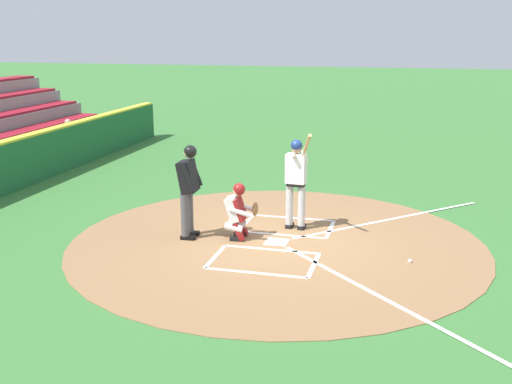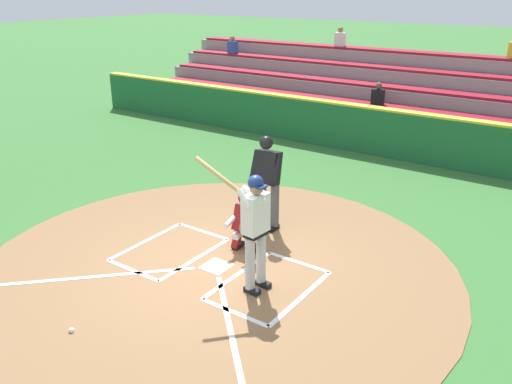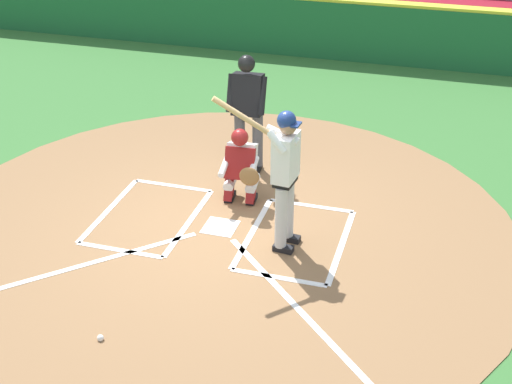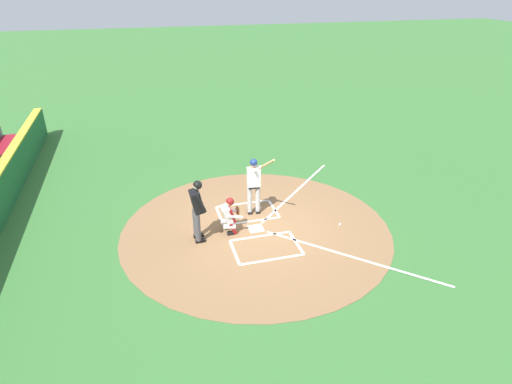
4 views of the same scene
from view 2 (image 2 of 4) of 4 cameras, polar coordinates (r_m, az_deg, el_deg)
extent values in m
plane|color=#387033|center=(8.98, -4.27, -8.03)|extent=(120.00, 120.00, 0.00)
cylinder|color=olive|center=(8.98, -4.28, -8.00)|extent=(8.00, 8.00, 0.01)
cube|color=white|center=(8.97, -4.28, -7.95)|extent=(0.44, 0.44, 0.01)
cube|color=white|center=(9.10, 4.53, -7.52)|extent=(1.20, 0.08, 0.01)
cube|color=white|center=(7.82, -2.38, -12.79)|extent=(1.20, 0.08, 0.01)
cube|color=white|center=(8.73, -1.95, -8.80)|extent=(0.08, 1.80, 0.01)
cube|color=white|center=(8.17, 4.94, -11.19)|extent=(0.08, 1.80, 0.01)
cube|color=white|center=(10.19, -5.70, -4.24)|extent=(1.20, 0.08, 0.01)
cube|color=white|center=(9.06, -13.14, -8.19)|extent=(1.20, 0.08, 0.01)
cube|color=white|center=(9.23, -6.47, -7.14)|extent=(0.08, 1.80, 0.01)
cube|color=white|center=(9.99, -11.69, -5.15)|extent=(0.08, 1.80, 0.01)
cube|color=white|center=(9.23, -23.17, -8.92)|extent=(3.73, 3.73, 0.01)
cylinder|color=#BCBCBC|center=(8.20, 0.55, -7.03)|extent=(0.15, 0.15, 0.84)
cube|color=black|center=(8.41, 0.75, -9.84)|extent=(0.27, 0.14, 0.09)
cylinder|color=#BCBCBC|center=(8.03, -0.65, -7.70)|extent=(0.15, 0.15, 0.84)
cube|color=black|center=(8.24, -0.42, -10.55)|extent=(0.27, 0.14, 0.09)
cube|color=black|center=(7.90, -0.04, -4.37)|extent=(0.25, 0.36, 0.10)
cube|color=white|center=(7.77, -0.04, -2.31)|extent=(0.28, 0.42, 0.60)
sphere|color=#9E7051|center=(7.60, 0.07, 0.48)|extent=(0.21, 0.21, 0.21)
sphere|color=navy|center=(7.59, -0.04, 1.01)|extent=(0.23, 0.23, 0.23)
cube|color=navy|center=(7.54, 0.59, 0.57)|extent=(0.13, 0.18, 0.02)
cylinder|color=white|center=(7.70, -0.25, -0.28)|extent=(0.44, 0.13, 0.21)
cylinder|color=white|center=(7.56, -1.29, -0.72)|extent=(0.27, 0.12, 0.29)
cylinder|color=tan|center=(7.59, -4.01, 1.77)|extent=(0.71, 0.30, 0.53)
cylinder|color=tan|center=(7.58, -1.50, -0.18)|extent=(0.09, 0.10, 0.08)
cube|color=black|center=(9.40, -0.27, -6.23)|extent=(0.14, 0.27, 0.09)
cube|color=maroon|center=(9.30, -0.40, -5.48)|extent=(0.13, 0.25, 0.37)
cylinder|color=silver|center=(9.34, -0.08, -4.80)|extent=(0.17, 0.37, 0.21)
cube|color=black|center=(9.56, -1.91, -5.76)|extent=(0.14, 0.27, 0.09)
cube|color=maroon|center=(9.46, -2.05, -5.02)|extent=(0.13, 0.25, 0.37)
cylinder|color=silver|center=(9.50, -1.73, -4.36)|extent=(0.17, 0.37, 0.21)
cube|color=silver|center=(9.28, -0.89, -2.67)|extent=(0.42, 0.38, 0.52)
cube|color=maroon|center=(9.20, -1.25, -2.91)|extent=(0.43, 0.24, 0.46)
sphere|color=beige|center=(9.08, -1.14, -0.69)|extent=(0.21, 0.21, 0.21)
sphere|color=maroon|center=(9.06, -1.20, -0.61)|extent=(0.24, 0.24, 0.24)
cylinder|color=silver|center=(9.06, -0.39, -3.43)|extent=(0.12, 0.45, 0.20)
cylinder|color=silver|center=(9.26, -2.50, -2.88)|extent=(0.12, 0.45, 0.20)
ellipsoid|color=brown|center=(8.92, -1.07, -4.06)|extent=(0.29, 0.12, 0.28)
cylinder|color=#4C4C51|center=(10.05, 2.03, -1.41)|extent=(0.16, 0.16, 0.86)
cube|color=black|center=(10.20, 1.86, -3.91)|extent=(0.14, 0.29, 0.09)
cylinder|color=#4C4C51|center=(10.19, 0.68, -1.08)|extent=(0.16, 0.16, 0.86)
cube|color=black|center=(10.33, 0.52, -3.55)|extent=(0.14, 0.29, 0.09)
cube|color=black|center=(9.83, 1.27, 2.67)|extent=(0.46, 0.38, 0.66)
sphere|color=beige|center=(9.65, 1.17, 5.25)|extent=(0.22, 0.22, 0.22)
sphere|color=black|center=(9.63, 1.11, 5.33)|extent=(0.25, 0.25, 0.25)
cylinder|color=black|center=(9.64, 2.24, 2.46)|extent=(0.11, 0.29, 0.56)
cylinder|color=black|center=(9.87, -0.17, 2.95)|extent=(0.11, 0.29, 0.56)
sphere|color=white|center=(7.84, -19.22, -13.85)|extent=(0.07, 0.07, 0.07)
cube|color=#1E6033|center=(14.90, 14.18, 6.05)|extent=(22.00, 0.36, 1.25)
cube|color=yellow|center=(14.75, 14.41, 8.51)|extent=(22.00, 0.32, 0.06)
cube|color=gray|center=(15.94, 15.41, 5.42)|extent=(20.00, 0.85, 0.45)
cube|color=maroon|center=(15.87, 15.50, 6.34)|extent=(19.60, 0.72, 0.08)
cube|color=gray|center=(16.66, 16.51, 6.79)|extent=(20.00, 0.85, 0.90)
cube|color=maroon|center=(16.55, 16.69, 8.43)|extent=(19.60, 0.72, 0.08)
cube|color=gray|center=(17.40, 17.53, 8.04)|extent=(20.00, 0.85, 1.35)
cube|color=maroon|center=(17.26, 17.79, 10.34)|extent=(19.60, 0.72, 0.08)
cube|color=gray|center=(18.15, 18.47, 9.19)|extent=(20.00, 0.85, 1.80)
cube|color=maroon|center=(17.99, 18.82, 12.10)|extent=(19.60, 0.72, 0.08)
cube|color=gray|center=(18.91, 19.33, 10.24)|extent=(20.00, 0.85, 2.25)
cube|color=maroon|center=(18.75, 19.78, 13.72)|extent=(19.60, 0.72, 0.08)
cube|color=black|center=(16.84, 12.95, 9.94)|extent=(0.36, 0.22, 0.46)
sphere|color=brown|center=(16.78, 13.04, 11.07)|extent=(0.20, 0.20, 0.20)
cube|color=white|center=(20.03, 9.00, 15.87)|extent=(0.36, 0.22, 0.46)
sphere|color=#9E7051|center=(20.00, 9.06, 16.84)|extent=(0.20, 0.20, 0.20)
cube|color=#284C9E|center=(21.57, -2.54, 15.28)|extent=(0.36, 0.22, 0.46)
sphere|color=#9E7051|center=(21.53, -2.55, 16.18)|extent=(0.20, 0.20, 0.20)
camera|label=1|loc=(16.59, -44.38, 14.17)|focal=43.77mm
camera|label=3|loc=(2.90, -98.08, 11.89)|focal=50.41mm
camera|label=4|loc=(18.21, -28.28, 26.63)|focal=30.22mm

